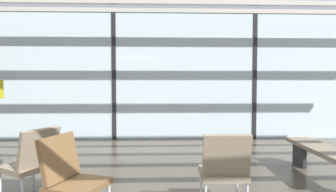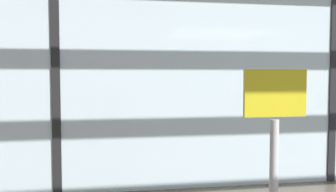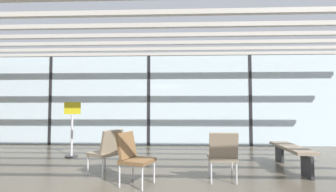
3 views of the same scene
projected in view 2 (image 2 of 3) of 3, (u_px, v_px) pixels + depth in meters
glass_curtain_wall at (331, 63)px, 4.72m from camera, size 14.00×0.08×3.12m
window_mullion_0 at (56, 61)px, 4.14m from camera, size 0.10×0.12×3.12m
window_mullion_1 at (331, 63)px, 4.72m from camera, size 0.10×0.12×3.12m
parked_airplane at (191, 53)px, 8.99m from camera, size 13.17×3.94×3.94m
info_sign at (274, 181)px, 2.44m from camera, size 0.44×0.32×1.44m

